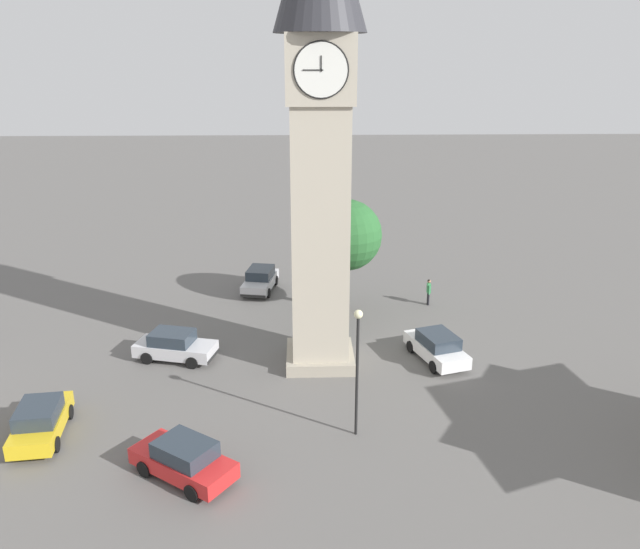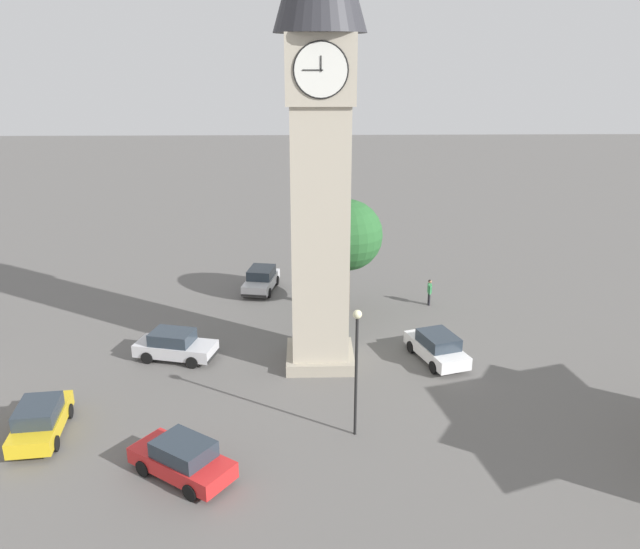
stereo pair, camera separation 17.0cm
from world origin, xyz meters
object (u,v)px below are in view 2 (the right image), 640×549
object	(u,v)px
car_blue_kerb	(182,459)
pedestrian	(430,290)
lamp_post	(357,354)
clock_tower	(320,92)
car_white_side	(437,347)
car_black_far	(261,279)
car_red_corner	(175,345)
tree	(347,235)
car_silver_kerb	(40,419)

from	to	relation	value
car_blue_kerb	pedestrian	bearing A→B (deg)	-126.23
car_blue_kerb	lamp_post	distance (m)	7.72
clock_tower	car_white_side	size ratio (longest dim) A/B	5.14
car_black_far	lamp_post	bearing A→B (deg)	106.05
car_red_corner	lamp_post	distance (m)	11.72
car_black_far	tree	bearing A→B (deg)	144.90
pedestrian	tree	world-z (taller)	tree
clock_tower	car_white_side	xyz separation A→B (m)	(-6.02, -0.01, -12.63)
car_red_corner	pedestrian	xyz separation A→B (m)	(-14.60, -7.19, 0.25)
car_silver_kerb	pedestrian	size ratio (longest dim) A/B	2.54
tree	clock_tower	bearing A→B (deg)	75.44
clock_tower	car_black_far	size ratio (longest dim) A/B	5.24
car_red_corner	car_black_far	xyz separation A→B (m)	(-3.82, -10.12, 0.00)
car_red_corner	car_black_far	distance (m)	10.82
car_blue_kerb	pedestrian	distance (m)	21.06
car_blue_kerb	car_white_side	xyz separation A→B (m)	(-11.37, -9.27, 0.00)
car_blue_kerb	lamp_post	xyz separation A→B (m)	(-6.64, -2.63, 2.92)
clock_tower	lamp_post	world-z (taller)	clock_tower
clock_tower	tree	xyz separation A→B (m)	(-1.77, -6.83, -8.54)
lamp_post	car_black_far	bearing A→B (deg)	-73.95
car_white_side	pedestrian	distance (m)	7.80
car_blue_kerb	car_red_corner	world-z (taller)	same
car_silver_kerb	lamp_post	xyz separation A→B (m)	(-12.97, 0.22, 2.92)
car_silver_kerb	car_white_side	world-z (taller)	same
clock_tower	tree	distance (m)	11.08
car_silver_kerb	pedestrian	bearing A→B (deg)	-143.01
car_silver_kerb	lamp_post	bearing A→B (deg)	179.04
pedestrian	car_black_far	bearing A→B (deg)	-15.24
car_red_corner	pedestrian	world-z (taller)	pedestrian
lamp_post	car_blue_kerb	bearing A→B (deg)	21.56
pedestrian	lamp_post	size ratio (longest dim) A/B	0.30
car_white_side	car_black_far	xyz separation A→B (m)	(9.70, -10.66, 0.00)
lamp_post	car_white_side	bearing A→B (deg)	-125.44
car_white_side	car_black_far	size ratio (longest dim) A/B	1.02
car_silver_kerb	car_black_far	world-z (taller)	same
car_red_corner	tree	bearing A→B (deg)	-145.87
tree	lamp_post	distance (m)	13.52
car_white_side	pedestrian	bearing A→B (deg)	-97.94
car_blue_kerb	car_red_corner	size ratio (longest dim) A/B	0.98
pedestrian	lamp_post	bearing A→B (deg)	68.00
car_blue_kerb	lamp_post	size ratio (longest dim) A/B	0.78
car_white_side	tree	bearing A→B (deg)	-58.10
clock_tower	pedestrian	distance (m)	16.23
car_red_corner	car_white_side	bearing A→B (deg)	177.75
car_black_far	pedestrian	bearing A→B (deg)	164.76
lamp_post	car_red_corner	bearing A→B (deg)	-39.22
clock_tower	car_white_side	bearing A→B (deg)	-179.93
car_silver_kerb	car_black_far	size ratio (longest dim) A/B	0.99
clock_tower	lamp_post	xyz separation A→B (m)	(-1.29, 6.64, -9.71)
pedestrian	lamp_post	world-z (taller)	lamp_post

